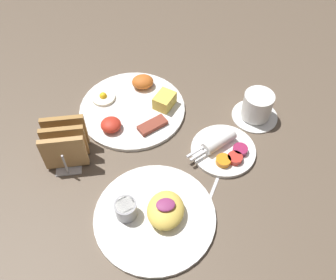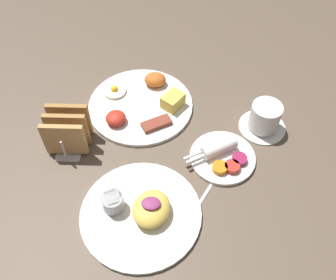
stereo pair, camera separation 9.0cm
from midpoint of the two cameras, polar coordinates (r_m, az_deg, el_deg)
ground_plane at (r=0.92m, az=-1.26°, el=-2.07°), size 3.00×3.00×0.00m
plate_breakfast at (r=1.01m, az=-1.40°, el=5.46°), size 0.28×0.28×0.05m
plate_condiments at (r=0.91m, az=11.12°, el=-2.59°), size 0.18×0.16×0.04m
plate_foreground at (r=0.82m, az=-0.93°, el=-11.03°), size 0.26×0.26×0.06m
toast_rack at (r=0.92m, az=-12.36°, el=1.23°), size 0.10×0.12×0.10m
coffee_cup at (r=0.98m, az=17.07°, el=3.03°), size 0.12×0.12×0.08m
teaspoon at (r=0.84m, az=7.65°, el=-10.11°), size 0.08×0.11×0.01m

